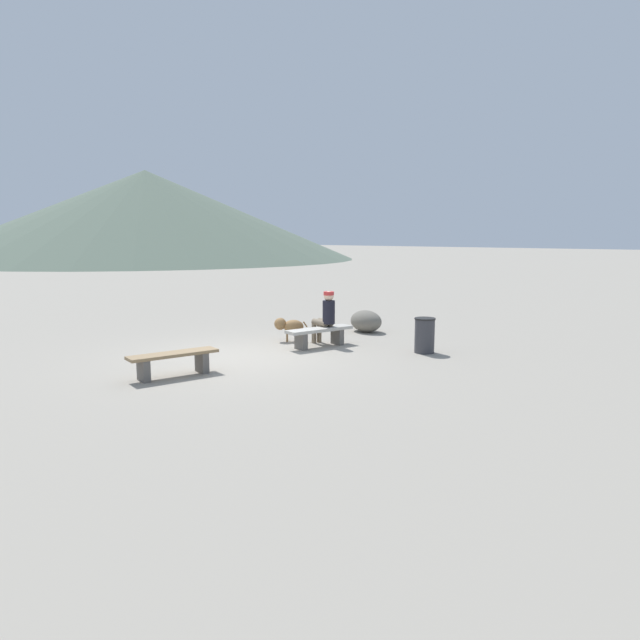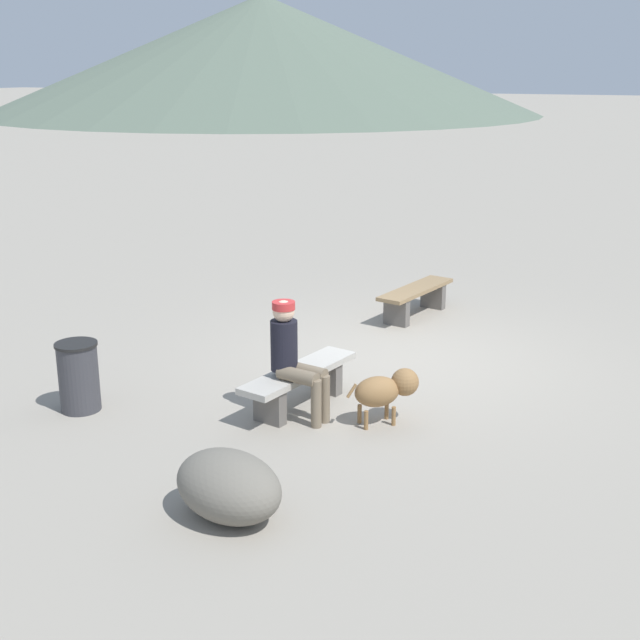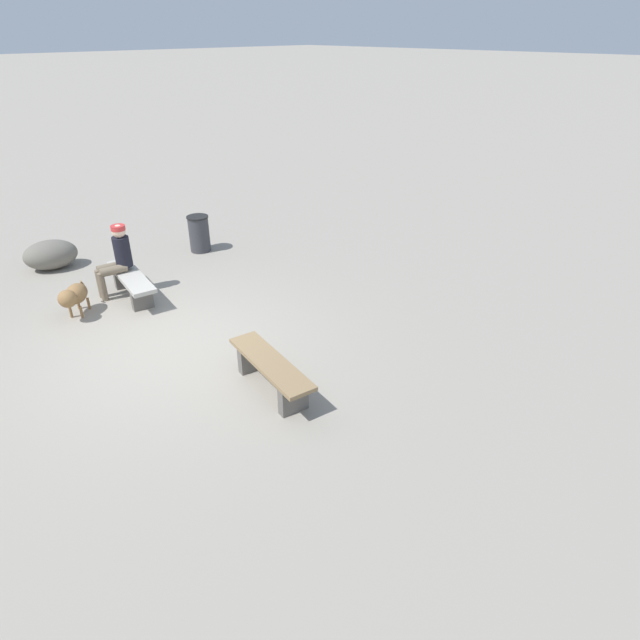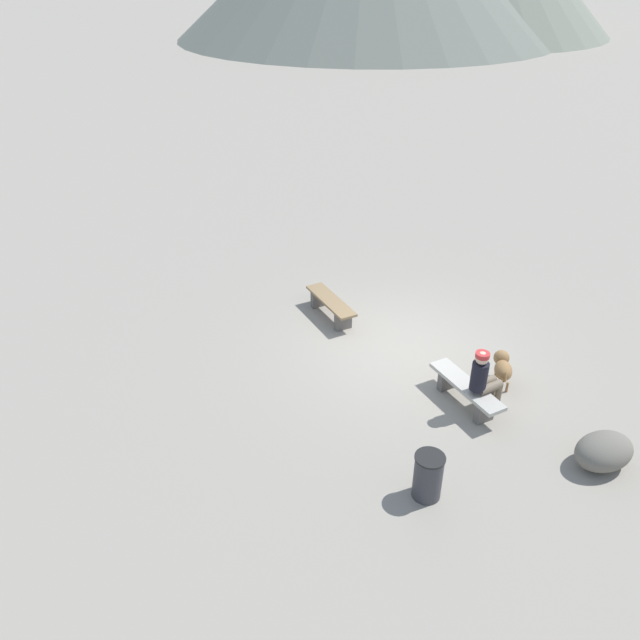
% 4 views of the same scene
% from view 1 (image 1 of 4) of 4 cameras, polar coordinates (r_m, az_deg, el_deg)
% --- Properties ---
extents(ground, '(210.00, 210.00, 0.06)m').
position_cam_1_polar(ground, '(11.98, -7.87, -3.82)').
color(ground, gray).
extents(bench_left, '(1.65, 0.69, 0.43)m').
position_cam_1_polar(bench_left, '(10.51, -14.43, -3.91)').
color(bench_left, '#605B56').
rests_on(bench_left, ground).
extents(bench_right, '(1.68, 0.69, 0.43)m').
position_cam_1_polar(bench_right, '(12.87, -0.04, -1.36)').
color(bench_right, '#605B56').
rests_on(bench_right, ground).
extents(seated_person, '(0.38, 0.66, 1.25)m').
position_cam_1_polar(seated_person, '(13.05, 0.57, 0.58)').
color(seated_person, black).
rests_on(seated_person, ground).
extents(dog, '(0.64, 0.65, 0.57)m').
position_cam_1_polar(dog, '(13.55, -3.10, -0.58)').
color(dog, olive).
rests_on(dog, ground).
extents(trash_bin, '(0.45, 0.45, 0.75)m').
position_cam_1_polar(trash_bin, '(12.42, 10.40, -1.51)').
color(trash_bin, '#38383D').
rests_on(trash_bin, ground).
extents(boulder, '(0.92, 1.13, 0.56)m').
position_cam_1_polar(boulder, '(14.93, 4.61, -0.11)').
color(boulder, '#6B665B').
rests_on(boulder, ground).
extents(distant_peak_1, '(43.81, 43.81, 9.29)m').
position_cam_1_polar(distant_peak_1, '(64.17, -16.94, 10.01)').
color(distant_peak_1, '#566656').
rests_on(distant_peak_1, ground).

